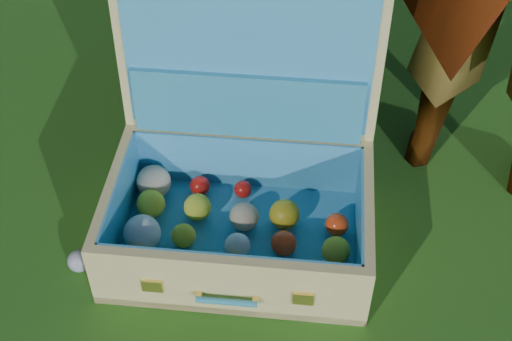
# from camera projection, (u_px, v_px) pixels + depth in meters

# --- Properties ---
(ground) EXTENTS (60.00, 60.00, 0.00)m
(ground) POSITION_uv_depth(u_px,v_px,m) (272.00, 302.00, 1.81)
(ground) COLOR #215114
(ground) RESTS_ON ground
(stray_ball) EXTENTS (0.06, 0.06, 0.06)m
(stray_ball) POSITION_uv_depth(u_px,v_px,m) (79.00, 261.00, 1.87)
(stray_ball) COLOR teal
(stray_ball) RESTS_ON ground
(suitcase) EXTENTS (0.84, 0.76, 0.66)m
(suitcase) POSITION_uv_depth(u_px,v_px,m) (239.00, 174.00, 1.87)
(suitcase) COLOR #D5BF73
(suitcase) RESTS_ON ground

